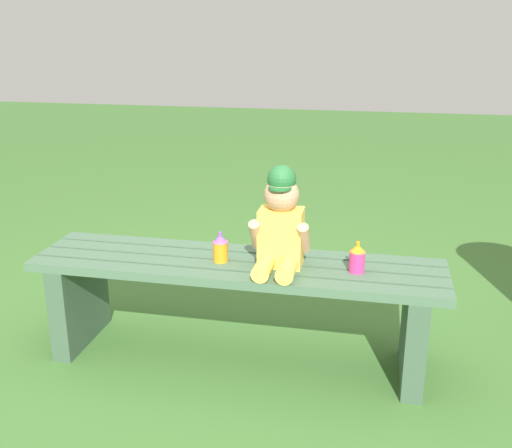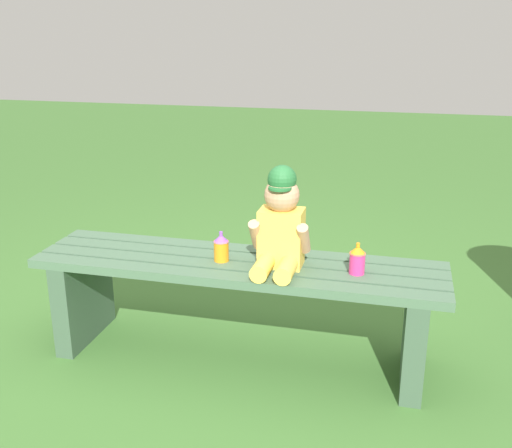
{
  "view_description": "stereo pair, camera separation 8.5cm",
  "coord_description": "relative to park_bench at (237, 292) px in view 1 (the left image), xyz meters",
  "views": [
    {
      "loc": [
        0.53,
        -2.18,
        1.34
      ],
      "look_at": [
        0.09,
        -0.05,
        0.62
      ],
      "focal_mm": 42.02,
      "sensor_mm": 36.0,
      "label": 1
    },
    {
      "loc": [
        0.62,
        -2.16,
        1.34
      ],
      "look_at": [
        0.09,
        -0.05,
        0.62
      ],
      "focal_mm": 42.02,
      "sensor_mm": 36.0,
      "label": 2
    }
  ],
  "objects": [
    {
      "name": "sippy_cup_left",
      "position": [
        -0.06,
        -0.01,
        0.2
      ],
      "size": [
        0.06,
        0.06,
        0.12
      ],
      "color": "orange",
      "rests_on": "park_bench"
    },
    {
      "name": "park_bench",
      "position": [
        0.0,
        0.0,
        0.0
      ],
      "size": [
        1.66,
        0.39,
        0.44
      ],
      "color": "#47664C",
      "rests_on": "ground_plane"
    },
    {
      "name": "child_figure",
      "position": [
        0.18,
        -0.02,
        0.32
      ],
      "size": [
        0.23,
        0.27,
        0.4
      ],
      "color": "#F2C64C",
      "rests_on": "park_bench"
    },
    {
      "name": "sippy_cup_right",
      "position": [
        0.48,
        -0.01,
        0.2
      ],
      "size": [
        0.06,
        0.06,
        0.12
      ],
      "color": "#E5337F",
      "rests_on": "park_bench"
    },
    {
      "name": "ground_plane",
      "position": [
        0.0,
        0.0,
        -0.3
      ],
      "size": [
        16.0,
        16.0,
        0.0
      ],
      "primitive_type": "plane",
      "color": "#3D6B2D"
    }
  ]
}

